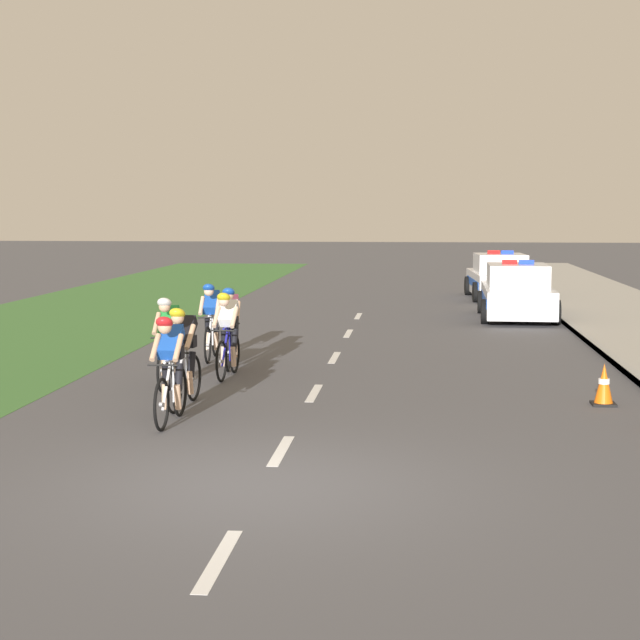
{
  "coord_description": "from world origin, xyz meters",
  "views": [
    {
      "loc": [
        1.68,
        -10.79,
        2.98
      ],
      "look_at": [
        0.01,
        6.43,
        1.1
      ],
      "focal_mm": 58.04,
      "sensor_mm": 36.0,
      "label": 1
    }
  ],
  "objects": [
    {
      "name": "ground_plane",
      "position": [
        0.0,
        0.0,
        0.0
      ],
      "size": [
        160.0,
        160.0,
        0.0
      ],
      "primitive_type": "plane",
      "color": "#4C4C51"
    },
    {
      "name": "grass_verge",
      "position": [
        -7.75,
        14.0,
        0.0
      ],
      "size": [
        7.0,
        60.0,
        0.01
      ],
      "primitive_type": "cube",
      "color": "#3D7033",
      "rests_on": "ground"
    },
    {
      "name": "kerb_edge",
      "position": [
        5.43,
        14.0,
        0.07
      ],
      "size": [
        0.16,
        60.0,
        0.13
      ],
      "primitive_type": "cube",
      "color": "#9E9E99",
      "rests_on": "ground"
    },
    {
      "name": "cyclist_sixth",
      "position": [
        -1.83,
        8.09,
        0.79
      ],
      "size": [
        0.44,
        1.72,
        1.56
      ],
      "color": "black",
      "rests_on": "ground"
    },
    {
      "name": "cyclist_fourth",
      "position": [
        -1.67,
        6.97,
        0.79
      ],
      "size": [
        0.43,
        1.72,
        1.56
      ],
      "color": "black",
      "rests_on": "ground"
    },
    {
      "name": "cyclist_third",
      "position": [
        -2.46,
        5.89,
        0.79
      ],
      "size": [
        0.42,
        1.72,
        1.56
      ],
      "color": "black",
      "rests_on": "ground"
    },
    {
      "name": "police_car_second",
      "position": [
        4.3,
        23.58,
        0.68
      ],
      "size": [
        2.17,
        4.48,
        1.59
      ],
      "color": "white",
      "rests_on": "ground"
    },
    {
      "name": "cyclist_second",
      "position": [
        -1.83,
        4.22,
        0.79
      ],
      "size": [
        0.44,
        1.72,
        1.56
      ],
      "color": "black",
      "rests_on": "ground"
    },
    {
      "name": "lane_markings_centre",
      "position": [
        0.0,
        7.6,
        0.0
      ],
      "size": [
        0.14,
        21.6,
        0.01
      ],
      "color": "white",
      "rests_on": "ground"
    },
    {
      "name": "cyclist_fifth",
      "position": [
        -2.38,
        9.04,
        0.79
      ],
      "size": [
        0.43,
        1.72,
        1.56
      ],
      "color": "black",
      "rests_on": "ground"
    },
    {
      "name": "cyclist_lead",
      "position": [
        -1.74,
        3.04,
        0.79
      ],
      "size": [
        0.42,
        1.72,
        1.56
      ],
      "color": "black",
      "rests_on": "ground"
    },
    {
      "name": "traffic_cone_mid",
      "position": [
        4.48,
        4.99,
        0.31
      ],
      "size": [
        0.36,
        0.36,
        0.64
      ],
      "color": "black",
      "rests_on": "ground"
    },
    {
      "name": "police_car_nearest",
      "position": [
        4.3,
        17.33,
        0.68
      ],
      "size": [
        2.08,
        4.44,
        1.59
      ],
      "color": "silver",
      "rests_on": "ground"
    }
  ]
}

